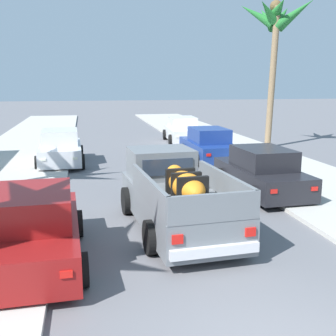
{
  "coord_description": "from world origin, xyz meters",
  "views": [
    {
      "loc": [
        -2.4,
        -4.25,
        3.64
      ],
      "look_at": [
        -0.08,
        7.44,
        1.2
      ],
      "focal_mm": 45.22,
      "sensor_mm": 36.0,
      "label": 1
    }
  ],
  "objects_px": {
    "palm_tree_right_fore": "(277,25)",
    "car_left_near": "(60,148)",
    "car_left_far": "(182,130)",
    "car_left_mid": "(33,230)",
    "car_right_far": "(208,146)",
    "pickup_truck": "(175,196)",
    "car_right_near": "(261,173)"
  },
  "relations": [
    {
      "from": "palm_tree_right_fore",
      "to": "car_left_near",
      "type": "bearing_deg",
      "value": -166.92
    },
    {
      "from": "car_left_far",
      "to": "palm_tree_right_fore",
      "type": "xyz_separation_m",
      "value": [
        4.35,
        -3.21,
        5.85
      ]
    },
    {
      "from": "car_left_mid",
      "to": "palm_tree_right_fore",
      "type": "relative_size",
      "value": 0.55
    },
    {
      "from": "car_right_far",
      "to": "palm_tree_right_fore",
      "type": "relative_size",
      "value": 0.54
    },
    {
      "from": "pickup_truck",
      "to": "car_right_near",
      "type": "xyz_separation_m",
      "value": [
        3.47,
        2.6,
        -0.1
      ]
    },
    {
      "from": "car_right_near",
      "to": "palm_tree_right_fore",
      "type": "relative_size",
      "value": 0.55
    },
    {
      "from": "pickup_truck",
      "to": "car_left_near",
      "type": "xyz_separation_m",
      "value": [
        -3.27,
        9.16,
        -0.1
      ]
    },
    {
      "from": "car_left_mid",
      "to": "car_right_near",
      "type": "bearing_deg",
      "value": 32.11
    },
    {
      "from": "pickup_truck",
      "to": "car_left_near",
      "type": "distance_m",
      "value": 9.72
    },
    {
      "from": "car_right_near",
      "to": "car_right_far",
      "type": "distance_m",
      "value": 6.08
    },
    {
      "from": "palm_tree_right_fore",
      "to": "pickup_truck",
      "type": "bearing_deg",
      "value": -124.28
    },
    {
      "from": "car_left_mid",
      "to": "car_right_far",
      "type": "relative_size",
      "value": 1.01
    },
    {
      "from": "car_right_far",
      "to": "palm_tree_right_fore",
      "type": "bearing_deg",
      "value": 34.19
    },
    {
      "from": "car_left_mid",
      "to": "car_left_far",
      "type": "relative_size",
      "value": 1.0
    },
    {
      "from": "car_right_near",
      "to": "car_left_far",
      "type": "xyz_separation_m",
      "value": [
        0.22,
        12.4,
        0.0
      ]
    },
    {
      "from": "car_right_far",
      "to": "car_left_mid",
      "type": "bearing_deg",
      "value": -123.14
    },
    {
      "from": "car_left_mid",
      "to": "car_right_far",
      "type": "xyz_separation_m",
      "value": [
        6.73,
        10.3,
        0.0
      ]
    },
    {
      "from": "car_left_near",
      "to": "car_left_far",
      "type": "relative_size",
      "value": 0.99
    },
    {
      "from": "car_left_mid",
      "to": "car_left_far",
      "type": "xyz_separation_m",
      "value": [
        6.95,
        16.62,
        0.0
      ]
    },
    {
      "from": "pickup_truck",
      "to": "car_left_near",
      "type": "bearing_deg",
      "value": 109.63
    },
    {
      "from": "car_right_near",
      "to": "car_left_mid",
      "type": "bearing_deg",
      "value": -147.89
    },
    {
      "from": "car_left_near",
      "to": "car_right_near",
      "type": "height_order",
      "value": "same"
    },
    {
      "from": "car_left_near",
      "to": "car_right_near",
      "type": "bearing_deg",
      "value": -44.24
    },
    {
      "from": "car_left_near",
      "to": "car_right_far",
      "type": "relative_size",
      "value": 1.0
    },
    {
      "from": "car_right_near",
      "to": "car_left_mid",
      "type": "xyz_separation_m",
      "value": [
        -6.73,
        -4.23,
        0.0
      ]
    },
    {
      "from": "pickup_truck",
      "to": "car_left_far",
      "type": "xyz_separation_m",
      "value": [
        3.68,
        15.0,
        -0.1
      ]
    },
    {
      "from": "car_right_far",
      "to": "pickup_truck",
      "type": "bearing_deg",
      "value": -111.75
    },
    {
      "from": "pickup_truck",
      "to": "car_left_far",
      "type": "bearing_deg",
      "value": 76.2
    },
    {
      "from": "car_left_mid",
      "to": "palm_tree_right_fore",
      "type": "distance_m",
      "value": 18.48
    },
    {
      "from": "car_left_near",
      "to": "palm_tree_right_fore",
      "type": "bearing_deg",
      "value": 13.08
    },
    {
      "from": "car_left_far",
      "to": "palm_tree_right_fore",
      "type": "bearing_deg",
      "value": -36.46
    },
    {
      "from": "pickup_truck",
      "to": "car_right_near",
      "type": "height_order",
      "value": "pickup_truck"
    }
  ]
}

